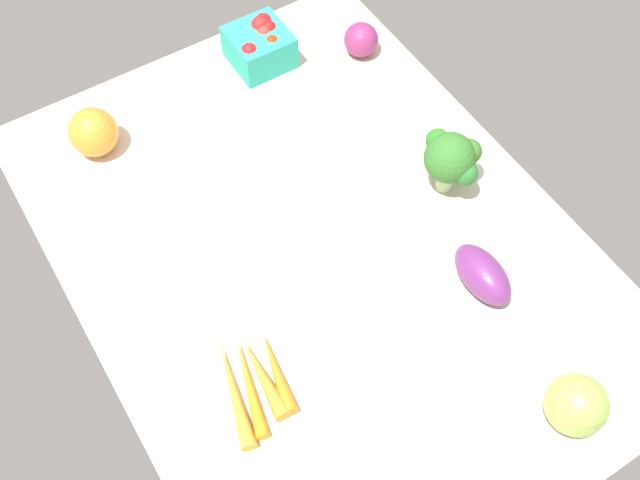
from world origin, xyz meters
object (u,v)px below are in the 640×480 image
(eggplant, at_px, (482,274))
(broccoli_head, at_px, (451,157))
(heirloom_tomato_orange, at_px, (93,132))
(carrot_bunch, at_px, (255,382))
(heirloom_tomato_green, at_px, (576,405))
(berry_basket, at_px, (260,45))
(red_onion_near_basket, at_px, (361,40))

(eggplant, xyz_separation_m, broccoli_head, (0.18, -0.07, 0.04))
(broccoli_head, relative_size, heirloom_tomato_orange, 1.41)
(heirloom_tomato_orange, height_order, carrot_bunch, heirloom_tomato_orange)
(heirloom_tomato_green, relative_size, heirloom_tomato_orange, 1.03)
(berry_basket, relative_size, heirloom_tomato_orange, 1.25)
(eggplant, relative_size, broccoli_head, 0.96)
(eggplant, bearing_deg, red_onion_near_basket, -12.65)
(berry_basket, relative_size, carrot_bunch, 0.63)
(red_onion_near_basket, distance_m, carrot_bunch, 0.70)
(eggplant, relative_size, berry_basket, 1.08)
(heirloom_tomato_green, distance_m, red_onion_near_basket, 0.77)
(carrot_bunch, bearing_deg, eggplant, -96.08)
(eggplant, height_order, berry_basket, berry_basket)
(heirloom_tomato_green, xyz_separation_m, red_onion_near_basket, (0.76, -0.15, -0.01))
(heirloom_tomato_green, distance_m, heirloom_tomato_orange, 0.88)
(red_onion_near_basket, relative_size, broccoli_head, 0.54)
(broccoli_head, xyz_separation_m, carrot_bunch, (-0.14, 0.45, -0.06))
(red_onion_near_basket, distance_m, heirloom_tomato_orange, 0.52)
(carrot_bunch, bearing_deg, red_onion_near_basket, -46.30)
(carrot_bunch, bearing_deg, heirloom_tomato_green, -128.07)
(heirloom_tomato_green, bearing_deg, red_onion_near_basket, -11.43)
(heirloom_tomato_green, bearing_deg, eggplant, -6.54)
(heirloom_tomato_orange, bearing_deg, broccoli_head, -129.83)
(red_onion_near_basket, bearing_deg, eggplant, 166.42)
(heirloom_tomato_orange, relative_size, carrot_bunch, 0.51)
(broccoli_head, bearing_deg, red_onion_near_basket, -9.02)
(berry_basket, bearing_deg, broccoli_head, -164.47)
(heirloom_tomato_green, height_order, red_onion_near_basket, heirloom_tomato_green)
(red_onion_near_basket, bearing_deg, broccoli_head, 170.98)
(heirloom_tomato_green, relative_size, carrot_bunch, 0.52)
(heirloom_tomato_orange, bearing_deg, eggplant, -145.44)
(berry_basket, distance_m, heirloom_tomato_green, 0.84)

